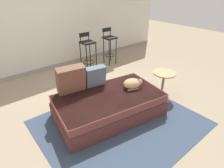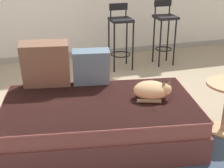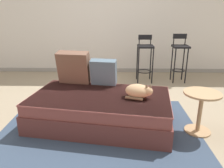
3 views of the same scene
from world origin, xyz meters
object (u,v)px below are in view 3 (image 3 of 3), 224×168
Objects in this scene: throw_pillow_corner at (74,67)px; throw_pillow_middle at (104,72)px; cat at (139,91)px; bar_stool_near_window at (145,54)px; couch at (101,109)px; bar_stool_by_doorway at (180,53)px; side_table at (201,107)px.

throw_pillow_corner is 1.26× the size of throw_pillow_middle.
bar_stool_near_window reaches higher than cat.
bar_stool_by_doorway reaches higher than couch.
throw_pillow_middle is 1.65m from bar_stool_near_window.
bar_stool_near_window reaches higher than couch.
bar_stool_by_doorway reaches higher than bar_stool_near_window.
couch is 2.45m from bar_stool_by_doorway.
throw_pillow_corner is 0.51× the size of bar_stool_near_window.
bar_stool_near_window is (0.31, 1.94, 0.09)m from cat.
side_table is at bearing -78.15° from bar_stool_near_window.
side_table is at bearing -9.65° from cat.
bar_stool_near_window is (0.78, 1.46, -0.01)m from throw_pillow_middle.
bar_stool_by_doorway reaches higher than throw_pillow_middle.
throw_pillow_middle reaches higher than couch.
bar_stool_by_doorway is at bearing 82.19° from side_table.
couch is at bearing 171.79° from cat.
bar_stool_by_doorway reaches higher than cat.
cat is 0.39× the size of bar_stool_near_window.
cat is at bearing 170.35° from side_table.
throw_pillow_corner reaches higher than cat.
couch is 0.57m from cat.
throw_pillow_middle is (0.02, 0.41, 0.39)m from couch.
bar_stool_by_doorway is at bearing 35.53° from throw_pillow_corner.
throw_pillow_middle is at bearing -118.16° from bar_stool_near_window.
cat is 2.20m from bar_stool_by_doorway.
couch is at bearing -48.88° from throw_pillow_corner.
bar_stool_by_doorway is at bearing 62.09° from cat.
throw_pillow_corner is 1.31× the size of cat.
throw_pillow_middle is 0.41× the size of bar_stool_near_window.
throw_pillow_middle is 0.68m from cat.
throw_pillow_middle is 1.38m from side_table.
bar_stool_near_window is at bearing 48.54° from throw_pillow_corner.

